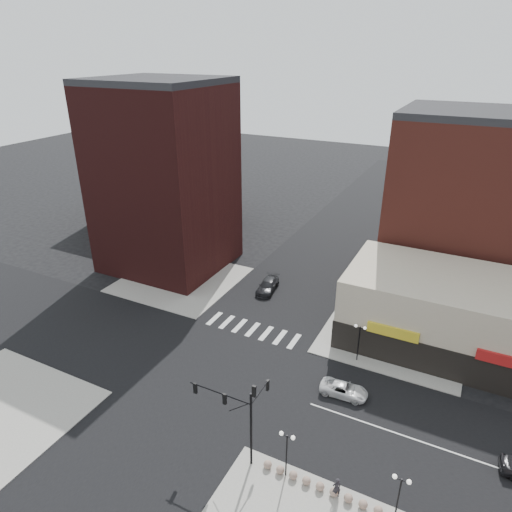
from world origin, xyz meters
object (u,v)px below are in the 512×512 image
at_px(street_lamp_ne, 360,334).
at_px(dark_sedan_north, 268,286).
at_px(traffic_signal, 242,408).
at_px(white_suv, 344,390).
at_px(street_lamp_se_b, 400,488).
at_px(street_lamp_se_a, 287,444).
at_px(pedestrian, 337,487).

distance_m(street_lamp_ne, dark_sedan_north, 17.38).
xyz_separation_m(traffic_signal, white_suv, (5.04, 10.34, -4.35)).
height_order(street_lamp_se_b, street_lamp_ne, same).
distance_m(street_lamp_se_a, white_suv, 10.92).
bearing_deg(pedestrian, street_lamp_se_a, -40.03).
bearing_deg(street_lamp_ne, pedestrian, -79.75).
xyz_separation_m(traffic_signal, street_lamp_ne, (4.76, 15.83, -1.67)).
height_order(street_lamp_ne, pedestrian, street_lamp_ne).
distance_m(street_lamp_se_a, pedestrian, 4.52).
xyz_separation_m(street_lamp_ne, dark_sedan_north, (-14.51, 9.22, -2.55)).
bearing_deg(dark_sedan_north, street_lamp_ne, -39.77).
xyz_separation_m(traffic_signal, dark_sedan_north, (-9.74, 25.05, -4.22)).
bearing_deg(white_suv, street_lamp_se_a, 169.82).
bearing_deg(traffic_signal, street_lamp_se_a, -2.57).
xyz_separation_m(traffic_signal, street_lamp_se_b, (11.76, -0.17, -1.67)).
bearing_deg(street_lamp_se_b, street_lamp_se_a, 180.00).
bearing_deg(street_lamp_se_a, white_suv, 83.06).
bearing_deg(traffic_signal, pedestrian, -1.26).
xyz_separation_m(street_lamp_se_a, pedestrian, (3.89, 0.00, -2.29)).
xyz_separation_m(white_suv, pedestrian, (2.62, -10.51, 0.39)).
relative_size(street_lamp_ne, pedestrian, 2.36).
distance_m(traffic_signal, white_suv, 12.30).
relative_size(street_lamp_se_b, street_lamp_ne, 1.00).
xyz_separation_m(traffic_signal, pedestrian, (7.66, -0.17, -3.96)).
xyz_separation_m(street_lamp_se_a, white_suv, (1.28, 10.51, -2.68)).
height_order(traffic_signal, street_lamp_ne, traffic_signal).
bearing_deg(street_lamp_se_b, street_lamp_ne, 113.63).
relative_size(street_lamp_se_b, white_suv, 0.95).
xyz_separation_m(white_suv, dark_sedan_north, (-14.79, 14.71, 0.13)).
xyz_separation_m(street_lamp_se_b, dark_sedan_north, (-21.51, 25.22, -2.55)).
relative_size(street_lamp_ne, white_suv, 0.95).
xyz_separation_m(dark_sedan_north, pedestrian, (17.40, -25.22, 0.26)).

